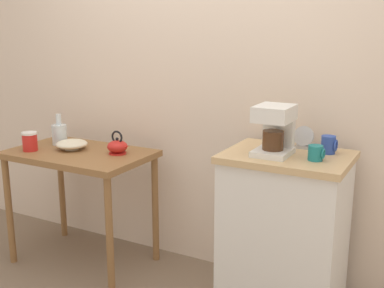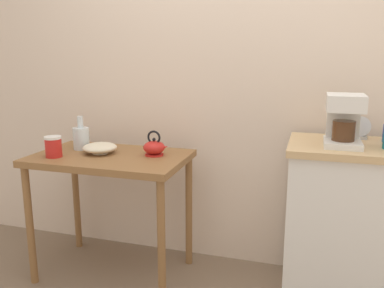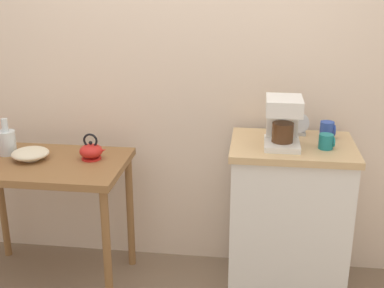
# 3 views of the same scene
# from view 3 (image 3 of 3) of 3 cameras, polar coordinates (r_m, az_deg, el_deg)

# --- Properties ---
(back_wall) EXTENTS (4.40, 0.10, 2.80)m
(back_wall) POSITION_cam_3_polar(r_m,az_deg,el_deg) (2.96, 1.38, 11.77)
(back_wall) COLOR beige
(back_wall) RESTS_ON ground_plane
(wooden_table) EXTENTS (0.91, 0.57, 0.77)m
(wooden_table) POSITION_cam_3_polar(r_m,az_deg,el_deg) (2.96, -16.28, -3.72)
(wooden_table) COLOR olive
(wooden_table) RESTS_ON ground_plane
(kitchen_counter) EXTENTS (0.65, 0.50, 0.91)m
(kitchen_counter) POSITION_cam_3_polar(r_m,az_deg,el_deg) (2.89, 10.73, -8.46)
(kitchen_counter) COLOR white
(kitchen_counter) RESTS_ON ground_plane
(bowl_stoneware) EXTENTS (0.21, 0.21, 0.06)m
(bowl_stoneware) POSITION_cam_3_polar(r_m,az_deg,el_deg) (2.95, -17.78, -1.07)
(bowl_stoneware) COLOR beige
(bowl_stoneware) RESTS_ON wooden_table
(teakettle) EXTENTS (0.16, 0.13, 0.15)m
(teakettle) POSITION_cam_3_polar(r_m,az_deg,el_deg) (2.87, -11.27, -0.77)
(teakettle) COLOR red
(teakettle) RESTS_ON wooden_table
(glass_carafe_vase) EXTENTS (0.10, 0.10, 0.21)m
(glass_carafe_vase) POSITION_cam_3_polar(r_m,az_deg,el_deg) (3.07, -20.14, 0.25)
(glass_carafe_vase) COLOR silver
(glass_carafe_vase) RESTS_ON wooden_table
(coffee_maker) EXTENTS (0.18, 0.22, 0.26)m
(coffee_maker) POSITION_cam_3_polar(r_m,az_deg,el_deg) (2.63, 10.22, 2.75)
(coffee_maker) COLOR white
(coffee_maker) RESTS_ON kitchen_counter
(mug_dark_teal) EXTENTS (0.08, 0.07, 0.08)m
(mug_dark_teal) POSITION_cam_3_polar(r_m,az_deg,el_deg) (2.66, 14.90, 0.27)
(mug_dark_teal) COLOR teal
(mug_dark_teal) RESTS_ON kitchen_counter
(mug_blue) EXTENTS (0.08, 0.07, 0.09)m
(mug_blue) POSITION_cam_3_polar(r_m,az_deg,el_deg) (2.82, 14.99, 1.51)
(mug_blue) COLOR #2D4CAD
(mug_blue) RESTS_ON kitchen_counter
(table_clock) EXTENTS (0.11, 0.06, 0.12)m
(table_clock) POSITION_cam_3_polar(r_m,az_deg,el_deg) (2.85, 11.96, 2.07)
(table_clock) COLOR #B2B5BA
(table_clock) RESTS_ON kitchen_counter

